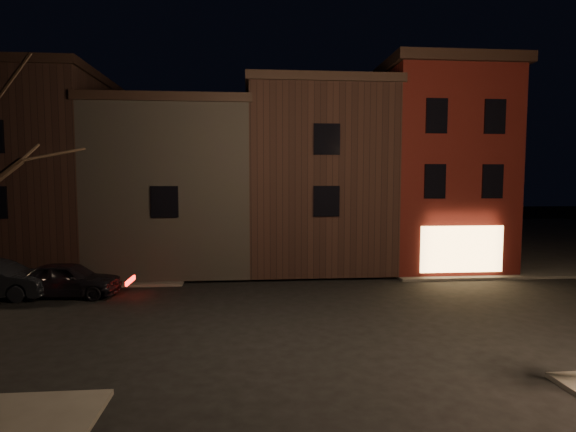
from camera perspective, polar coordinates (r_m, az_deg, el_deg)
The scene contains 8 objects.
ground at distance 15.64m, azimuth 2.73°, elevation -12.84°, with size 120.00×120.00×0.00m, color black.
sidewalk_far_right at distance 41.42m, azimuth 27.22°, elevation -2.31°, with size 30.00×30.00×0.12m, color #2D2B28.
sidewalk_far_left at distance 39.44m, azimuth -32.08°, elevation -2.83°, with size 30.00×30.00×0.12m, color #2D2B28.
corner_building at distance 26.25m, azimuth 17.57°, elevation 5.96°, with size 6.50×8.50×10.50m.
row_building_a at distance 25.53m, azimuth 2.97°, elevation 4.94°, with size 7.30×10.30×9.40m.
row_building_b at distance 25.56m, azimuth -13.38°, elevation 3.70°, with size 7.80×10.30×8.40m.
row_building_c at distance 27.58m, azimuth -28.54°, elevation 4.88°, with size 7.30×10.30×9.90m.
parked_car_a at distance 20.25m, azimuth -26.18°, elevation -7.23°, with size 1.66×4.12×1.40m, color black.
Camera 1 is at (-2.01, -14.79, 4.70)m, focal length 28.00 mm.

